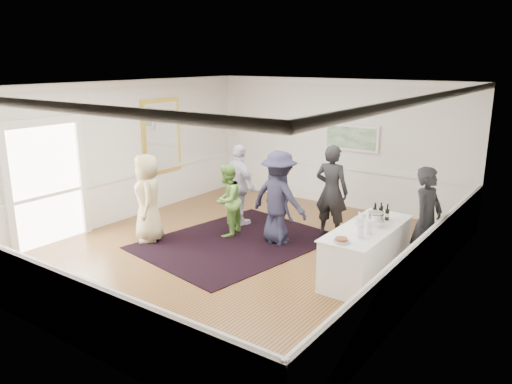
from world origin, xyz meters
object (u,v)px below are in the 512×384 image
Objects in this scene: guest_green at (227,200)px; ice_bucket at (376,220)px; bartender at (427,221)px; guest_lilac at (239,185)px; guest_navy at (277,205)px; nut_bowl at (341,240)px; guest_dark_a at (279,198)px; guest_dark_b at (331,191)px; guest_tan at (148,198)px; serving_table at (367,252)px.

ice_bucket is at bearing 76.35° from guest_green.
ice_bucket is (-0.67, -0.65, 0.07)m from bartender.
guest_lilac is 7.06× the size of ice_bucket.
nut_bowl is at bearing 165.10° from guest_navy.
guest_lilac is 1.18× the size of guest_navy.
bartender is 1.22× the size of guest_navy.
ice_bucket is (3.56, -0.85, 0.10)m from guest_lilac.
guest_lilac is at bearing 0.49° from guest_navy.
guest_lilac is at bearing -17.21° from guest_dark_a.
guest_navy is at bearing 178.55° from guest_lilac.
guest_dark_b reaches higher than guest_dark_a.
nut_bowl is (4.35, -0.01, 0.02)m from guest_tan.
nut_bowl is (-0.79, -1.72, -0.01)m from bartender.
ice_bucket is (2.26, -0.40, 0.24)m from guest_navy.
guest_lilac is at bearing 105.01° from guest_tan.
ice_bucket is (3.33, -0.12, 0.24)m from guest_green.
guest_dark_b reaches higher than guest_tan.
guest_dark_a is 7.53× the size of nut_bowl.
serving_table is at bearing -178.17° from guest_lilac.
guest_dark_b is (2.04, 0.49, 0.07)m from guest_lilac.
guest_green is 6.08× the size of nut_bowl.
guest_dark_b reaches higher than serving_table.
guest_dark_b reaches higher than nut_bowl.
guest_navy is (-0.75, -0.93, -0.21)m from guest_dark_b.
guest_tan is at bearing 36.01° from guest_dark_b.
guest_lilac reaches higher than ice_bucket.
guest_dark_b is at bearing 112.35° from guest_green.
bartender is 7.28× the size of ice_bucket.
guest_lilac is 3.94m from nut_bowl.
guest_tan is at bearing 179.80° from nut_bowl.
guest_dark_b is at bearing -149.00° from guest_lilac.
guest_lilac is (-0.23, 0.73, 0.14)m from guest_green.
serving_table is at bearing 170.22° from guest_dark_a.
guest_dark_a is 0.21m from guest_navy.
guest_dark_a is 1.24× the size of guest_navy.
guest_dark_b is 2.02m from ice_bucket.
guest_dark_b is (0.67, 0.99, 0.03)m from guest_dark_a.
nut_bowl is at bearing -96.27° from ice_bucket.
bartender is at bearing 85.98° from guest_green.
guest_green is at bearing 177.96° from ice_bucket.
nut_bowl is (1.40, -2.41, -0.05)m from guest_dark_b.
guest_tan is at bearing 82.18° from guest_lilac.
serving_table is 1.16× the size of guest_dark_a.
guest_green reaches higher than serving_table.
bartender reaches higher than nut_bowl.
guest_dark_b is (-2.18, 0.69, 0.04)m from bartender.
serving_table is 3.65m from guest_lilac.
guest_dark_a reaches higher than guest_lilac.
guest_navy is at bearing 93.40° from guest_green.
guest_lilac is 0.96× the size of guest_dark_a.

